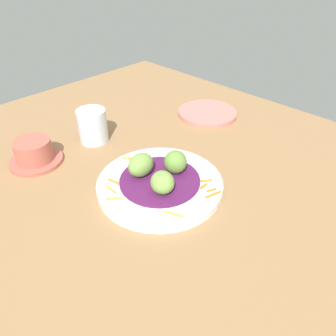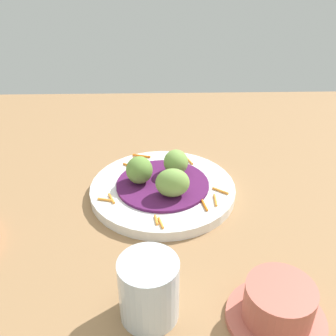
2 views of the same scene
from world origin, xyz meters
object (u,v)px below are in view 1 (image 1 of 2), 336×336
Objects in this scene: guac_scoop_center at (162,182)px; water_glass at (93,126)px; guac_scoop_left at (141,165)px; guac_scoop_right at (175,162)px; terracotta_bowl at (34,153)px; main_plate at (160,185)px; side_plate_small at (207,113)px.

guac_scoop_center is 0.56× the size of water_glass.
guac_scoop_right is at bearing 52.86° from guac_scoop_left.
water_glass is at bearing 84.18° from terracotta_bowl.
guac_scoop_right reaches higher than guac_scoop_center.
terracotta_bowl is at bearing -160.70° from guac_scoop_center.
side_plate_small is at bearing 112.77° from main_plate.
guac_scoop_left is 6.68cm from guac_scoop_center.
main_plate is 5.47× the size of guac_scoop_center.
guac_scoop_left reaches higher than main_plate.
water_glass is (-11.06, -29.36, 3.30)cm from side_plate_small.
water_glass reaches higher than main_plate.
guac_scoop_left is 0.68× the size of water_glass.
guac_scoop_center is 0.96× the size of guac_scoop_right.
guac_scoop_left is 6.68cm from guac_scoop_right.
guac_scoop_left is at bearing -157.14° from main_plate.
guac_scoop_right is (4.03, 5.32, -0.02)cm from guac_scoop_left.
guac_scoop_left reaches higher than guac_scoop_center.
terracotta_bowl is (-25.62, -12.37, 1.49)cm from main_plate.
guac_scoop_center is (6.62, -0.83, -0.14)cm from guac_scoop_left.
side_plate_small is at bearing 69.36° from water_glass.
guac_scoop_right is at bearing 82.86° from main_plate.
side_plate_small is 1.40× the size of terracotta_bowl.
main_plate is 4.51× the size of guac_scoop_left.
guac_scoop_right is 30.82cm from side_plate_small.
main_plate is 28.49cm from terracotta_bowl.
main_plate is 2.15× the size of terracotta_bowl.
side_plate_small is (-13.10, 31.22, -0.21)cm from main_plate.
guac_scoop_right is at bearing 4.56° from water_glass.
guac_scoop_left is (-3.55, -1.50, 3.68)cm from main_plate.
water_glass is at bearing -110.64° from side_plate_small.
guac_scoop_right is at bearing -63.63° from side_plate_small.
guac_scoop_left is 24.70cm from terracotta_bowl.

